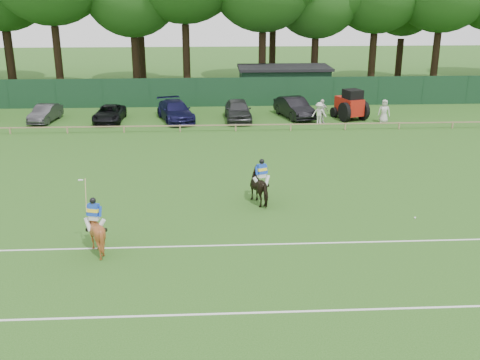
{
  "coord_description": "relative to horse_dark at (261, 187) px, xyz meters",
  "views": [
    {
      "loc": [
        -0.82,
        -21.47,
        9.8
      ],
      "look_at": [
        0.5,
        3.0,
        1.4
      ],
      "focal_mm": 42.0,
      "sensor_mm": 36.0,
      "label": 1
    }
  ],
  "objects": [
    {
      "name": "tractor",
      "position": [
        8.57,
        17.7,
        0.31
      ],
      "size": [
        2.68,
        3.28,
        2.38
      ],
      "rotation": [
        0.0,
        0.0,
        0.32
      ],
      "color": "#AB1B0F",
      "rests_on": "ground"
    },
    {
      "name": "estate_black",
      "position": [
        4.3,
        18.61,
        -0.02
      ],
      "size": [
        2.93,
        5.12,
        1.6
      ],
      "primitive_type": "imported",
      "rotation": [
        0.0,
        0.0,
        0.27
      ],
      "color": "black",
      "rests_on": "ground"
    },
    {
      "name": "ground",
      "position": [
        -1.56,
        -3.65,
        -0.82
      ],
      "size": [
        160.0,
        160.0,
        0.0
      ],
      "primitive_type": "plane",
      "color": "#1E4C14",
      "rests_on": "ground"
    },
    {
      "name": "horse_dark",
      "position": [
        0.0,
        0.0,
        0.0
      ],
      "size": [
        1.56,
        2.13,
        1.64
      ],
      "primitive_type": "imported",
      "rotation": [
        0.0,
        0.0,
        3.54
      ],
      "color": "black",
      "rests_on": "ground"
    },
    {
      "name": "utility_shed",
      "position": [
        4.44,
        26.35,
        0.72
      ],
      "size": [
        8.4,
        4.4,
        3.04
      ],
      "color": "#14331E",
      "rests_on": "ground"
    },
    {
      "name": "sedan_navy",
      "position": [
        -5.08,
        18.0,
        -0.06
      ],
      "size": [
        3.55,
        5.64,
        1.52
      ],
      "primitive_type": "imported",
      "rotation": [
        0.0,
        0.0,
        0.29
      ],
      "color": "#14133D",
      "rests_on": "ground"
    },
    {
      "name": "perimeter_fence",
      "position": [
        -1.56,
        23.35,
        0.43
      ],
      "size": [
        92.08,
        0.08,
        2.5
      ],
      "color": "#14351E",
      "rests_on": "ground"
    },
    {
      "name": "hatch_grey",
      "position": [
        -0.22,
        17.86,
        -0.01
      ],
      "size": [
        2.06,
        4.82,
        1.62
      ],
      "primitive_type": "imported",
      "rotation": [
        0.0,
        0.0,
        0.03
      ],
      "color": "#333336",
      "rests_on": "ground"
    },
    {
      "name": "spectator_mid",
      "position": [
        6.08,
        16.47,
        0.1
      ],
      "size": [
        1.17,
        0.77,
        1.85
      ],
      "primitive_type": "imported",
      "rotation": [
        0.0,
        0.0,
        0.33
      ],
      "color": "beige",
      "rests_on": "ground"
    },
    {
      "name": "tree_row",
      "position": [
        0.44,
        31.35,
        -0.82
      ],
      "size": [
        96.0,
        12.0,
        21.0
      ],
      "primitive_type": null,
      "color": "#26561C",
      "rests_on": "ground"
    },
    {
      "name": "pitch_rail",
      "position": [
        -1.56,
        14.35,
        -0.37
      ],
      "size": [
        62.1,
        0.1,
        0.5
      ],
      "color": "#997F5B",
      "rests_on": "ground"
    },
    {
      "name": "sedan_grey",
      "position": [
        -15.09,
        18.15,
        -0.16
      ],
      "size": [
        1.88,
        4.14,
        1.32
      ],
      "primitive_type": "imported",
      "rotation": [
        0.0,
        0.0,
        -0.12
      ],
      "color": "#2D2D2F",
      "rests_on": "ground"
    },
    {
      "name": "spectator_left",
      "position": [
        5.85,
        16.21,
        0.02
      ],
      "size": [
        1.14,
        0.74,
        1.67
      ],
      "primitive_type": "imported",
      "rotation": [
        0.0,
        0.0,
        -0.11
      ],
      "color": "silver",
      "rests_on": "ground"
    },
    {
      "name": "rider_dark",
      "position": [
        0.0,
        -0.01,
        0.74
      ],
      "size": [
        0.91,
        0.56,
        1.41
      ],
      "rotation": [
        0.0,
        0.0,
        3.54
      ],
      "color": "silver",
      "rests_on": "ground"
    },
    {
      "name": "polo_ball",
      "position": [
        6.71,
        -2.35,
        -0.77
      ],
      "size": [
        0.09,
        0.09,
        0.09
      ],
      "primitive_type": "sphere",
      "color": "silver",
      "rests_on": "ground"
    },
    {
      "name": "pitch_lines",
      "position": [
        -1.56,
        -7.15,
        -0.81
      ],
      "size": [
        60.0,
        5.1,
        0.01
      ],
      "color": "silver",
      "rests_on": "ground"
    },
    {
      "name": "rider_chestnut",
      "position": [
        -6.93,
        -4.88,
        0.78
      ],
      "size": [
        0.92,
        0.72,
        2.05
      ],
      "rotation": [
        0.0,
        0.0,
        2.85
      ],
      "color": "silver",
      "rests_on": "ground"
    },
    {
      "name": "horse_chestnut",
      "position": [
        -6.92,
        -4.87,
        0.02
      ],
      "size": [
        1.74,
        1.86,
        1.68
      ],
      "primitive_type": "imported",
      "rotation": [
        0.0,
        0.0,
        2.85
      ],
      "color": "brown",
      "rests_on": "ground"
    },
    {
      "name": "suv_black",
      "position": [
        -10.16,
        17.93,
        -0.2
      ],
      "size": [
        2.15,
        4.48,
        1.23
      ],
      "primitive_type": "imported",
      "rotation": [
        0.0,
        0.0,
        -0.02
      ],
      "color": "black",
      "rests_on": "ground"
    },
    {
      "name": "spectator_right",
      "position": [
        10.87,
        16.33,
        0.08
      ],
      "size": [
        1.01,
        0.81,
        1.8
      ],
      "primitive_type": "imported",
      "rotation": [
        0.0,
        0.0,
        -0.3
      ],
      "color": "beige",
      "rests_on": "ground"
    }
  ]
}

